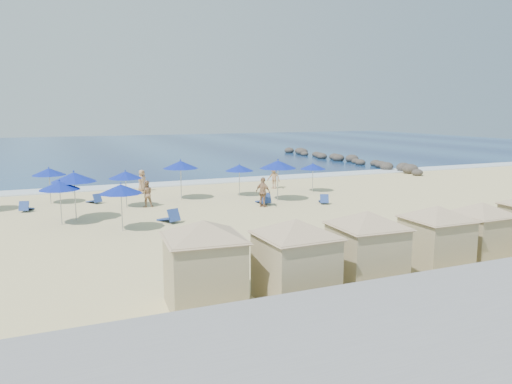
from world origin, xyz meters
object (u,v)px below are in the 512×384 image
(umbrella_2, at_px, (49,172))
(umbrella_6, at_px, (121,189))
(umbrella_5, at_px, (74,177))
(rock_jetty, at_px, (343,159))
(beachgoer_3, at_px, (142,180))
(umbrella_8, at_px, (278,164))
(cabana_2, at_px, (367,239))
(cabana_0, at_px, (204,253))
(umbrella_3, at_px, (59,186))
(cabana_4, at_px, (481,225))
(beachgoer_1, at_px, (263,192))
(umbrella_7, at_px, (181,165))
(umbrella_9, at_px, (239,168))
(cabana_1, at_px, (296,250))
(cabana_3, at_px, (436,230))
(beachgoer_2, at_px, (274,177))
(umbrella_4, at_px, (125,175))
(umbrella_10, at_px, (313,166))
(beachgoer_0, at_px, (146,194))
(trash_bin, at_px, (373,232))

(umbrella_2, bearing_deg, umbrella_6, -71.39)
(umbrella_2, height_order, umbrella_5, umbrella_5)
(rock_jetty, bearing_deg, beachgoer_3, -154.41)
(rock_jetty, height_order, umbrella_8, umbrella_8)
(cabana_2, distance_m, umbrella_2, 22.09)
(cabana_0, bearing_deg, umbrella_3, 104.44)
(cabana_4, relative_size, beachgoer_1, 2.26)
(umbrella_7, distance_m, umbrella_9, 4.00)
(umbrella_8, bearing_deg, cabana_2, -105.38)
(cabana_0, distance_m, cabana_1, 2.76)
(cabana_0, relative_size, umbrella_9, 2.07)
(umbrella_7, relative_size, beachgoer_1, 1.46)
(cabana_3, relative_size, umbrella_3, 1.83)
(rock_jetty, height_order, umbrella_7, umbrella_7)
(umbrella_6, height_order, umbrella_7, umbrella_7)
(umbrella_3, relative_size, beachgoer_2, 1.36)
(cabana_1, relative_size, beachgoer_2, 2.64)
(umbrella_3, distance_m, umbrella_4, 5.05)
(umbrella_4, bearing_deg, cabana_0, -91.27)
(umbrella_2, distance_m, beachgoer_3, 6.85)
(rock_jetty, relative_size, umbrella_3, 11.45)
(cabana_4, xyz_separation_m, umbrella_7, (-6.92, 17.90, 0.82))
(umbrella_2, bearing_deg, rock_jetty, 25.17)
(cabana_0, relative_size, beachgoer_1, 2.55)
(umbrella_3, bearing_deg, cabana_4, -42.37)
(cabana_1, bearing_deg, cabana_3, 4.82)
(cabana_4, bearing_deg, cabana_2, -175.20)
(cabana_1, bearing_deg, umbrella_10, 58.74)
(beachgoer_3, bearing_deg, cabana_0, -131.49)
(cabana_4, relative_size, umbrella_6, 1.73)
(umbrella_6, bearing_deg, cabana_4, -41.93)
(umbrella_2, distance_m, umbrella_4, 5.17)
(beachgoer_0, xyz_separation_m, beachgoer_3, (0.88, 6.08, -0.02))
(trash_bin, bearing_deg, umbrella_8, 88.12)
(umbrella_4, bearing_deg, cabana_1, -82.33)
(trash_bin, distance_m, umbrella_3, 15.57)
(rock_jetty, relative_size, umbrella_6, 11.27)
(umbrella_3, xyz_separation_m, beachgoer_2, (15.05, 6.44, -1.17))
(rock_jetty, xyz_separation_m, beachgoer_2, (-15.61, -14.55, 0.49))
(umbrella_6, distance_m, umbrella_8, 11.35)
(beachgoer_3, bearing_deg, beachgoer_2, -51.36)
(umbrella_5, height_order, beachgoer_3, umbrella_5)
(beachgoer_1, bearing_deg, cabana_0, 121.54)
(umbrella_10, bearing_deg, cabana_0, -128.12)
(cabana_2, bearing_deg, rock_jetty, 57.84)
(cabana_3, bearing_deg, umbrella_6, 131.06)
(cabana_2, distance_m, umbrella_4, 17.74)
(umbrella_8, distance_m, beachgoer_0, 8.43)
(cabana_2, height_order, umbrella_3, cabana_2)
(umbrella_8, bearing_deg, umbrella_9, 121.81)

